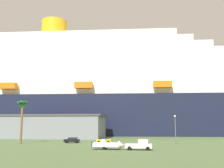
# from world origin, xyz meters

# --- Properties ---
(ground_plane) EXTENTS (600.00, 600.00, 0.00)m
(ground_plane) POSITION_xyz_m (0.00, 30.00, 0.00)
(ground_plane) COLOR #567042
(cruise_ship) EXTENTS (300.22, 46.70, 68.99)m
(cruise_ship) POSITION_xyz_m (4.97, 68.03, 20.04)
(cruise_ship) COLOR #191E38
(cruise_ship) RESTS_ON ground_plane
(terminal_building) EXTENTS (43.16, 22.36, 8.99)m
(terminal_building) POSITION_xyz_m (-20.64, 34.56, 4.52)
(terminal_building) COLOR gray
(terminal_building) RESTS_ON ground_plane
(pickup_truck) EXTENTS (5.82, 2.87, 2.20)m
(pickup_truck) POSITION_xyz_m (11.28, -14.47, 1.04)
(pickup_truck) COLOR white
(pickup_truck) RESTS_ON ground_plane
(small_boat_on_trailer) EXTENTS (7.85, 2.74, 2.15)m
(small_boat_on_trailer) POSITION_xyz_m (4.88, -13.61, 0.96)
(small_boat_on_trailer) COLOR #595960
(small_boat_on_trailer) RESTS_ON ground_plane
(palm_tree) EXTENTS (3.12, 3.08, 11.91)m
(palm_tree) POSITION_xyz_m (-20.30, 1.97, 9.46)
(palm_tree) COLOR brown
(palm_tree) RESTS_ON ground_plane
(street_lamp) EXTENTS (0.56, 0.56, 7.78)m
(street_lamp) POSITION_xyz_m (21.65, 1.61, 5.09)
(street_lamp) COLOR slate
(street_lamp) RESTS_ON ground_plane
(parked_car_black_coupe) EXTENTS (4.50, 2.34, 1.58)m
(parked_car_black_coupe) POSITION_xyz_m (-7.15, 7.23, 0.83)
(parked_car_black_coupe) COLOR black
(parked_car_black_coupe) RESTS_ON ground_plane
(parked_car_yellow_taxi) EXTENTS (4.40, 2.44, 1.58)m
(parked_car_yellow_taxi) POSITION_xyz_m (1.85, 8.06, 0.83)
(parked_car_yellow_taxi) COLOR yellow
(parked_car_yellow_taxi) RESTS_ON ground_plane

